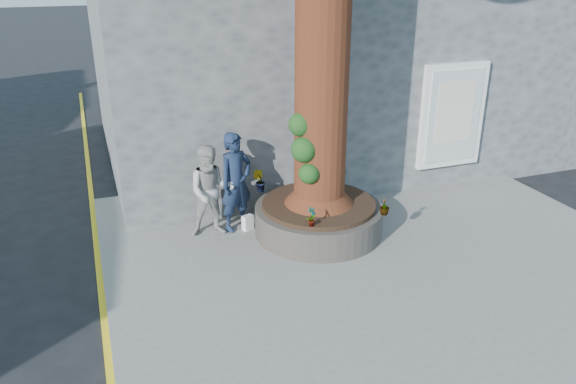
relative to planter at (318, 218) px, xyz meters
name	(u,v)px	position (x,y,z in m)	size (l,w,h in m)	color
ground	(321,305)	(-0.80, -2.00, -0.41)	(120.00, 120.00, 0.00)	black
pavement	(378,254)	(0.70, -1.00, -0.35)	(9.00, 8.00, 0.12)	slate
yellow_line	(103,309)	(-3.85, -1.00, -0.41)	(0.10, 30.00, 0.01)	yellow
stone_shop	(303,26)	(1.70, 5.20, 2.75)	(10.30, 8.30, 6.30)	#515357
neighbour_shop	(552,21)	(9.70, 5.20, 2.59)	(6.00, 8.00, 6.00)	#515357
planter	(318,218)	(0.00, 0.00, 0.00)	(2.30, 2.30, 0.60)	black
man	(236,182)	(-1.34, 0.68, 0.63)	(0.67, 0.44, 1.84)	#15223B
woman	(211,191)	(-1.81, 0.60, 0.55)	(0.81, 0.63, 1.68)	#A4A19D
shopping_bag	(248,223)	(-1.18, 0.55, -0.15)	(0.20, 0.12, 0.28)	white
plant_a	(312,217)	(-0.49, -0.85, 0.48)	(0.18, 0.12, 0.34)	gray
plant_b	(259,181)	(-0.85, 0.85, 0.51)	(0.23, 0.22, 0.41)	gray
plant_c	(385,206)	(0.85, -0.85, 0.46)	(0.17, 0.17, 0.30)	gray
plant_d	(342,173)	(0.85, 0.85, 0.46)	(0.28, 0.25, 0.31)	gray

